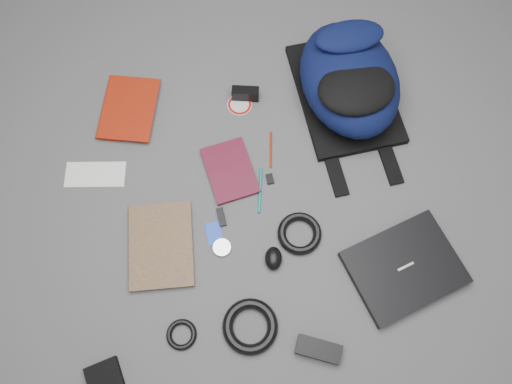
{
  "coord_description": "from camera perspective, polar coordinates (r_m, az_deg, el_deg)",
  "views": [
    {
      "loc": [
        -0.09,
        -0.56,
        1.54
      ],
      "look_at": [
        0.0,
        0.0,
        0.02
      ],
      "focal_mm": 35.0,
      "sensor_mm": 36.0,
      "label": 1
    }
  ],
  "objects": [
    {
      "name": "comic_book",
      "position": [
        1.63,
        -14.33,
        -6.25
      ],
      "size": [
        0.22,
        0.29,
        0.02
      ],
      "primitive_type": "imported",
      "rotation": [
        0.0,
        0.0,
        -0.07
      ],
      "color": "#C4870E",
      "rests_on": "ground"
    },
    {
      "name": "cable_coil",
      "position": [
        1.6,
        5.0,
        -4.73
      ],
      "size": [
        0.14,
        0.14,
        0.03
      ],
      "primitive_type": "torus",
      "rotation": [
        0.0,
        0.0,
        0.01
      ],
      "color": "black",
      "rests_on": "ground"
    },
    {
      "name": "usb_black",
      "position": [
        1.62,
        -3.98,
        -2.87
      ],
      "size": [
        0.03,
        0.06,
        0.01
      ],
      "primitive_type": "cube",
      "rotation": [
        0.0,
        0.0,
        0.08
      ],
      "color": "black",
      "rests_on": "ground"
    },
    {
      "name": "power_cord_coil",
      "position": [
        1.54,
        -0.67,
        -15.1
      ],
      "size": [
        0.18,
        0.18,
        0.03
      ],
      "primitive_type": "torus",
      "rotation": [
        0.0,
        0.0,
        0.1
      ],
      "color": "black",
      "rests_on": "ground"
    },
    {
      "name": "headphone_left",
      "position": [
        1.59,
        -10.41,
        -9.73
      ],
      "size": [
        0.05,
        0.05,
        0.01
      ],
      "primitive_type": "cylinder",
      "rotation": [
        0.0,
        0.0,
        -0.05
      ],
      "color": "#A5A5A7",
      "rests_on": "ground"
    },
    {
      "name": "textbook_red",
      "position": [
        1.85,
        -17.13,
        9.3
      ],
      "size": [
        0.24,
        0.29,
        0.03
      ],
      "primitive_type": "imported",
      "rotation": [
        0.0,
        0.0,
        -0.25
      ],
      "color": "maroon",
      "rests_on": "ground"
    },
    {
      "name": "headphone_right",
      "position": [
        1.59,
        -3.91,
        -6.36
      ],
      "size": [
        0.08,
        0.08,
        0.01
      ],
      "primitive_type": "cylinder",
      "rotation": [
        0.0,
        0.0,
        -0.41
      ],
      "color": "silver",
      "rests_on": "ground"
    },
    {
      "name": "pen_teal",
      "position": [
        1.65,
        0.47,
        0.23
      ],
      "size": [
        0.04,
        0.16,
        0.01
      ],
      "primitive_type": "cylinder",
      "rotation": [
        1.57,
        0.0,
        -0.2
      ],
      "color": "#0D7A70",
      "rests_on": "ground"
    },
    {
      "name": "pen_red",
      "position": [
        1.71,
        1.71,
        4.89
      ],
      "size": [
        0.03,
        0.13,
        0.01
      ],
      "primitive_type": "cylinder",
      "rotation": [
        1.57,
        0.0,
        -0.17
      ],
      "color": "maroon",
      "rests_on": "ground"
    },
    {
      "name": "id_badge",
      "position": [
        1.61,
        -4.8,
        -4.72
      ],
      "size": [
        0.05,
        0.08,
        0.0
      ],
      "primitive_type": "cube",
      "rotation": [
        0.0,
        0.0,
        0.07
      ],
      "color": "blue",
      "rests_on": "ground"
    },
    {
      "name": "envelope",
      "position": [
        1.75,
        -17.89,
        1.92
      ],
      "size": [
        0.21,
        0.12,
        0.0
      ],
      "primitive_type": "cube",
      "rotation": [
        0.0,
        0.0,
        -0.15
      ],
      "color": "silver",
      "rests_on": "ground"
    },
    {
      "name": "laptop",
      "position": [
        1.63,
        16.58,
        -8.28
      ],
      "size": [
        0.39,
        0.34,
        0.03
      ],
      "primitive_type": "cube",
      "rotation": [
        0.0,
        0.0,
        0.29
      ],
      "color": "black",
      "rests_on": "ground"
    },
    {
      "name": "pouch",
      "position": [
        1.59,
        -16.91,
        -19.75
      ],
      "size": [
        0.12,
        0.12,
        0.03
      ],
      "primitive_type": "cube",
      "rotation": [
        0.0,
        0.0,
        0.24
      ],
      "color": "black",
      "rests_on": "ground"
    },
    {
      "name": "dvd_case",
      "position": [
        1.67,
        -2.99,
        2.45
      ],
      "size": [
        0.18,
        0.23,
        0.02
      ],
      "primitive_type": "cube",
      "rotation": [
        0.0,
        0.0,
        0.17
      ],
      "color": "#420C1B",
      "rests_on": "ground"
    },
    {
      "name": "earbud_coil",
      "position": [
        1.56,
        -8.51,
        -15.81
      ],
      "size": [
        0.11,
        0.11,
        0.02
      ],
      "primitive_type": "torus",
      "rotation": [
        0.0,
        0.0,
        -0.29
      ],
      "color": "black",
      "rests_on": "ground"
    },
    {
      "name": "backpack",
      "position": [
        1.75,
        10.62,
        12.59
      ],
      "size": [
        0.38,
        0.53,
        0.21
      ],
      "primitive_type": null,
      "rotation": [
        0.0,
        0.0,
        0.07
      ],
      "color": "black",
      "rests_on": "ground"
    },
    {
      "name": "key_fob",
      "position": [
        1.66,
        1.6,
        1.5
      ],
      "size": [
        0.02,
        0.04,
        0.01
      ],
      "primitive_type": "cube",
      "rotation": [
        0.0,
        0.0,
        0.05
      ],
      "color": "black",
      "rests_on": "ground"
    },
    {
      "name": "mouse",
      "position": [
        1.57,
        2.01,
        -7.58
      ],
      "size": [
        0.06,
        0.08,
        0.04
      ],
      "primitive_type": "ellipsoid",
      "rotation": [
        0.0,
        0.0,
        -0.17
      ],
      "color": "black",
      "rests_on": "ground"
    },
    {
      "name": "compact_camera",
      "position": [
        1.78,
        -1.22,
        11.16
      ],
      "size": [
        0.1,
        0.05,
        0.05
      ],
      "primitive_type": "cube",
      "rotation": [
        0.0,
        0.0,
        -0.21
      ],
      "color": "black",
      "rests_on": "ground"
    },
    {
      "name": "sticker_disc",
      "position": [
        1.79,
        -1.88,
        9.95
      ],
      "size": [
        0.1,
        0.1,
        0.0
      ],
      "primitive_type": "cylinder",
      "rotation": [
        0.0,
        0.0,
        0.21
      ],
      "color": "silver",
      "rests_on": "ground"
    },
    {
      "name": "power_brick",
      "position": [
        1.54,
        7.17,
        -17.41
      ],
      "size": [
        0.14,
        0.11,
        0.03
      ],
      "primitive_type": "cube",
      "rotation": [
        0.0,
        0.0,
        -0.42
      ],
      "color": "black",
      "rests_on": "ground"
    },
    {
      "name": "ground",
      "position": [
        1.65,
        0.0,
        -0.24
      ],
      "size": [
        4.0,
        4.0,
        0.0
      ],
      "primitive_type": "plane",
      "color": "#4F4F51",
      "rests_on": "ground"
    }
  ]
}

